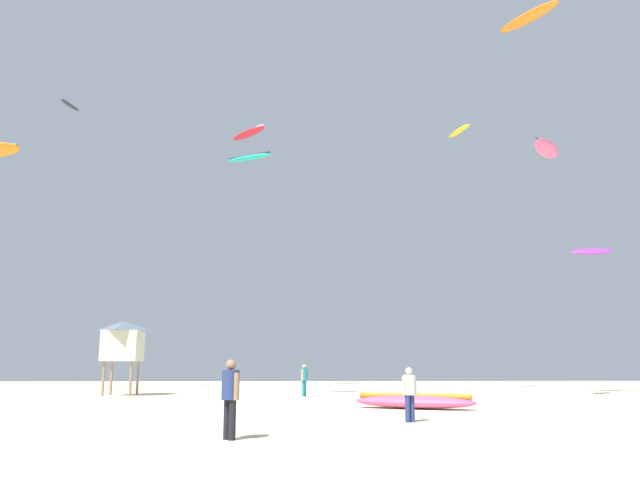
# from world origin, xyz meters

# --- Properties ---
(ground_plane) EXTENTS (120.00, 120.00, 0.00)m
(ground_plane) POSITION_xyz_m (0.00, 0.00, 0.00)
(ground_plane) COLOR beige
(person_foreground) EXTENTS (0.42, 0.48, 1.80)m
(person_foreground) POSITION_xyz_m (-2.42, 4.39, 1.05)
(person_foreground) COLOR black
(person_foreground) RESTS_ON ground
(person_left) EXTENTS (0.47, 0.36, 1.60)m
(person_left) POSITION_xyz_m (2.45, 8.86, 0.93)
(person_left) COLOR navy
(person_left) RESTS_ON ground
(person_right) EXTENTS (0.39, 0.53, 1.72)m
(person_right) POSITION_xyz_m (-0.67, 25.11, 1.01)
(person_right) COLOR teal
(person_right) RESTS_ON ground
(kite_grounded_near) EXTENTS (4.96, 3.35, 0.57)m
(kite_grounded_near) POSITION_xyz_m (3.59, 14.76, 0.28)
(kite_grounded_near) COLOR #E5598C
(kite_grounded_near) RESTS_ON ground
(lifeguard_tower) EXTENTS (2.30, 2.30, 4.15)m
(lifeguard_tower) POSITION_xyz_m (-10.97, 26.26, 3.05)
(lifeguard_tower) COLOR #8C704C
(lifeguard_tower) RESTS_ON ground
(kite_aloft_0) EXTENTS (1.50, 2.82, 0.48)m
(kite_aloft_0) POSITION_xyz_m (10.00, 30.80, 17.59)
(kite_aloft_0) COLOR yellow
(kite_aloft_1) EXTENTS (2.95, 3.86, 0.51)m
(kite_aloft_1) POSITION_xyz_m (11.37, 20.50, 20.16)
(kite_aloft_1) COLOR orange
(kite_aloft_2) EXTENTS (2.68, 2.98, 0.76)m
(kite_aloft_2) POSITION_xyz_m (11.96, 20.75, 12.79)
(kite_aloft_2) COLOR #E5598C
(kite_aloft_3) EXTENTS (2.95, 2.14, 0.49)m
(kite_aloft_3) POSITION_xyz_m (-3.82, 23.76, 13.16)
(kite_aloft_3) COLOR #19B29E
(kite_aloft_4) EXTENTS (1.15, 2.28, 0.41)m
(kite_aloft_4) POSITION_xyz_m (-18.40, 35.05, 20.94)
(kite_aloft_4) COLOR #2D2D33
(kite_aloft_5) EXTENTS (2.76, 1.21, 0.67)m
(kite_aloft_5) POSITION_xyz_m (18.35, 30.38, 9.09)
(kite_aloft_5) COLOR purple
(kite_aloft_7) EXTENTS (3.50, 3.81, 0.55)m
(kite_aloft_7) POSITION_xyz_m (-5.18, 38.00, 19.97)
(kite_aloft_7) COLOR red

